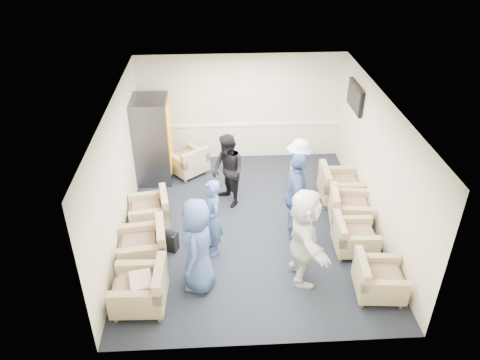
{
  "coord_description": "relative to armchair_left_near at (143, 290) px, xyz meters",
  "views": [
    {
      "loc": [
        -0.63,
        -7.72,
        5.85
      ],
      "look_at": [
        -0.18,
        0.2,
        0.99
      ],
      "focal_mm": 35.0,
      "sensor_mm": 36.0,
      "label": 1
    }
  ],
  "objects": [
    {
      "name": "person_mid_left",
      "position": [
        1.15,
        1.32,
        0.44
      ],
      "size": [
        0.53,
        0.66,
        1.55
      ],
      "primitive_type": "imported",
      "rotation": [
        0.0,
        0.0,
        -1.24
      ],
      "color": "#3A538B",
      "rests_on": "floor"
    },
    {
      "name": "armchair_right_far",
      "position": [
        3.91,
        2.94,
        0.0
      ],
      "size": [
        0.88,
        0.88,
        0.69
      ],
      "rotation": [
        0.0,
        0.0,
        1.54
      ],
      "color": "tan",
      "rests_on": "floor"
    },
    {
      "name": "person_back_left",
      "position": [
        1.49,
        2.94,
        0.48
      ],
      "size": [
        0.91,
        0.99,
        1.64
      ],
      "primitive_type": "imported",
      "rotation": [
        0.0,
        0.0,
        -1.1
      ],
      "color": "black",
      "rests_on": "floor"
    },
    {
      "name": "person_mid_right",
      "position": [
        2.76,
        1.73,
        0.57
      ],
      "size": [
        0.51,
        1.1,
        1.83
      ],
      "primitive_type": "imported",
      "rotation": [
        0.0,
        0.0,
        1.51
      ],
      "color": "#3A538B",
      "rests_on": "floor"
    },
    {
      "name": "back_wall",
      "position": [
        1.9,
        5.09,
        1.01
      ],
      "size": [
        5.0,
        0.02,
        2.7
      ],
      "primitive_type": "cube",
      "color": "beige",
      "rests_on": "floor"
    },
    {
      "name": "pillow",
      "position": [
        -0.01,
        0.0,
        0.18
      ],
      "size": [
        0.44,
        0.52,
        0.13
      ],
      "primitive_type": "cube",
      "rotation": [
        0.0,
        0.0,
        -1.34
      ],
      "color": "beige",
      "rests_on": "armchair_left_near"
    },
    {
      "name": "armchair_right_midfar",
      "position": [
        3.91,
        2.1,
        -0.02
      ],
      "size": [
        0.91,
        0.91,
        0.65
      ],
      "rotation": [
        0.0,
        0.0,
        1.43
      ],
      "color": "tan",
      "rests_on": "floor"
    },
    {
      "name": "chair_rail",
      "position": [
        1.9,
        5.07,
        0.56
      ],
      "size": [
        4.98,
        0.04,
        0.06
      ],
      "primitive_type": "cube",
      "color": "white",
      "rests_on": "back_wall"
    },
    {
      "name": "right_wall",
      "position": [
        4.4,
        2.09,
        1.01
      ],
      "size": [
        0.02,
        6.0,
        2.7
      ],
      "primitive_type": "cube",
      "color": "beige",
      "rests_on": "floor"
    },
    {
      "name": "left_wall",
      "position": [
        -0.6,
        2.09,
        1.01
      ],
      "size": [
        0.02,
        6.0,
        2.7
      ],
      "primitive_type": "cube",
      "color": "beige",
      "rests_on": "floor"
    },
    {
      "name": "tv",
      "position": [
        4.34,
        3.89,
        1.71
      ],
      "size": [
        0.1,
        1.0,
        0.58
      ],
      "color": "black",
      "rests_on": "right_wall"
    },
    {
      "name": "armchair_right_midnear",
      "position": [
        3.78,
        1.19,
        -0.04
      ],
      "size": [
        0.78,
        0.78,
        0.61
      ],
      "rotation": [
        0.0,
        0.0,
        1.55
      ],
      "color": "tan",
      "rests_on": "floor"
    },
    {
      "name": "front_wall",
      "position": [
        1.9,
        -0.91,
        1.01
      ],
      "size": [
        5.0,
        0.02,
        2.7
      ],
      "primitive_type": "cube",
      "color": "beige",
      "rests_on": "floor"
    },
    {
      "name": "person_back_right",
      "position": [
        3.0,
        2.88,
        0.43
      ],
      "size": [
        0.77,
        1.09,
        1.54
      ],
      "primitive_type": "imported",
      "rotation": [
        0.0,
        0.0,
        1.36
      ],
      "color": "white",
      "rests_on": "floor"
    },
    {
      "name": "person_front_right",
      "position": [
        2.7,
        0.53,
        0.57
      ],
      "size": [
        0.61,
        1.71,
        1.82
      ],
      "primitive_type": "imported",
      "rotation": [
        0.0,
        0.0,
        1.61
      ],
      "color": "silver",
      "rests_on": "floor"
    },
    {
      "name": "person_front_left",
      "position": [
        0.91,
        0.43,
        0.54
      ],
      "size": [
        0.69,
        0.94,
        1.76
      ],
      "primitive_type": "imported",
      "rotation": [
        0.0,
        0.0,
        -1.73
      ],
      "color": "#3A538B",
      "rests_on": "floor"
    },
    {
      "name": "backpack",
      "position": [
        0.34,
        1.42,
        -0.1
      ],
      "size": [
        0.32,
        0.28,
        0.46
      ],
      "rotation": [
        0.0,
        0.0,
        -0.42
      ],
      "color": "black",
      "rests_on": "floor"
    },
    {
      "name": "vending_machine",
      "position": [
        -0.19,
        4.14,
        0.67
      ],
      "size": [
        0.82,
        0.96,
        2.02
      ],
      "color": "#494950",
      "rests_on": "floor"
    },
    {
      "name": "floor",
      "position": [
        1.9,
        2.09,
        -0.34
      ],
      "size": [
        6.0,
        6.0,
        0.0
      ],
      "primitive_type": "plane",
      "color": "black",
      "rests_on": "ground"
    },
    {
      "name": "ceiling",
      "position": [
        1.9,
        2.09,
        2.36
      ],
      "size": [
        6.0,
        6.0,
        0.0
      ],
      "primitive_type": "plane",
      "rotation": [
        3.14,
        0.0,
        0.0
      ],
      "color": "silver",
      "rests_on": "back_wall"
    },
    {
      "name": "armchair_corner",
      "position": [
        0.59,
        4.26,
        -0.03
      ],
      "size": [
        1.1,
        1.1,
        0.63
      ],
      "rotation": [
        0.0,
        0.0,
        3.83
      ],
      "color": "tan",
      "rests_on": "floor"
    },
    {
      "name": "armchair_left_mid",
      "position": [
        -0.08,
        1.09,
        -0.0
      ],
      "size": [
        0.95,
        0.95,
        0.68
      ],
      "rotation": [
        0.0,
        0.0,
        -1.44
      ],
      "color": "tan",
      "rests_on": "floor"
    },
    {
      "name": "armchair_right_near",
      "position": [
        3.89,
        0.05,
        -0.03
      ],
      "size": [
        0.85,
        0.85,
        0.63
      ],
      "rotation": [
        0.0,
        0.0,
        1.49
      ],
      "color": "tan",
      "rests_on": "floor"
    },
    {
      "name": "armchair_left_near",
      "position": [
        0.0,
        0.0,
        0.0
      ],
      "size": [
        0.88,
        0.88,
        0.68
      ],
      "rotation": [
        0.0,
        0.0,
        -1.6
      ],
      "color": "tan",
      "rests_on": "floor"
    },
    {
      "name": "armchair_left_far",
      "position": [
        -0.09,
        2.24,
        -0.03
      ],
      "size": [
        0.91,
        0.91,
        0.63
      ],
      "rotation": [
        0.0,
        0.0,
        -1.41
      ],
      "color": "tan",
      "rests_on": "floor"
    }
  ]
}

